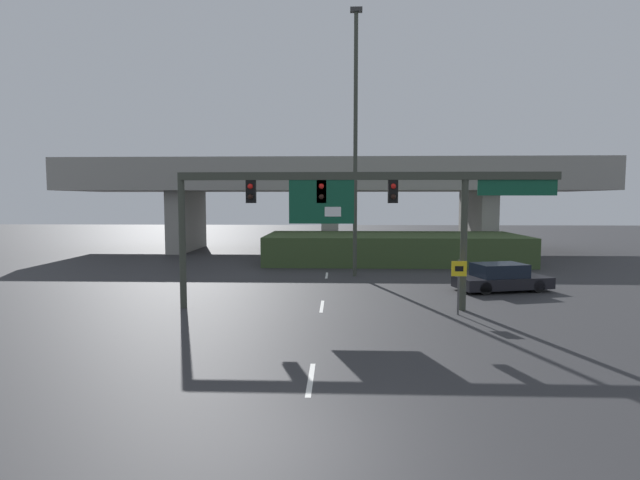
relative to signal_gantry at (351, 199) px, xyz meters
The scene contains 8 objects.
ground_plane 12.63m from the signal_gantry, 95.96° to the right, with size 160.00×160.00×0.00m, color #2D2D30.
lane_markings 6.83m from the signal_gantry, 104.06° to the left, with size 0.14×46.01×0.01m.
signal_gantry is the anchor object (origin of this frame).
speed_limit_sign 5.39m from the signal_gantry, 11.25° to the right, with size 0.60×0.11×2.21m.
highway_light_pole_near 9.68m from the signal_gantry, 87.04° to the left, with size 0.70×0.36×15.57m.
overpass_bridge 23.89m from the signal_gantry, 92.93° to the left, with size 45.84×9.72×7.99m.
grass_embankment 16.84m from the signal_gantry, 77.68° to the left, with size 18.46×7.58×2.03m.
parked_sedan_near_right 9.76m from the signal_gantry, 30.33° to the left, with size 4.99×2.96×1.39m.
Camera 1 is at (0.70, -8.95, 4.61)m, focal length 28.00 mm.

